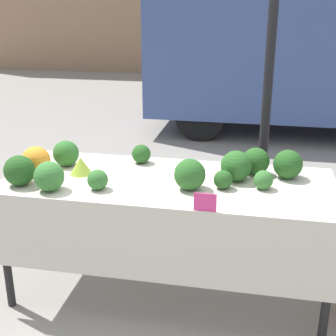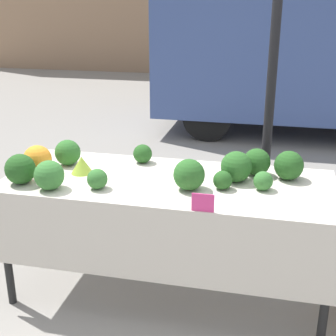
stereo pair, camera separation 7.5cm
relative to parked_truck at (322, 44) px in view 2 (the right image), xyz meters
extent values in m
plane|color=gray|center=(-1.21, -4.42, -1.25)|extent=(40.00, 40.00, 0.00)
cylinder|color=black|center=(-0.64, -3.57, 0.13)|extent=(0.07, 0.07, 2.76)
cube|color=#384C84|center=(-0.53, 0.00, 0.08)|extent=(3.40, 2.04, 2.06)
cylinder|color=black|center=(-1.47, -0.83, -0.92)|extent=(0.67, 0.22, 0.67)
cylinder|color=black|center=(-1.47, 0.83, -0.92)|extent=(0.67, 0.22, 0.67)
cube|color=beige|center=(-1.21, -4.42, -0.46)|extent=(2.03, 0.82, 0.03)
cube|color=beige|center=(-1.21, -4.82, -0.70)|extent=(2.03, 0.01, 0.44)
cylinder|color=black|center=(-2.16, -4.77, -0.87)|extent=(0.05, 0.05, 0.77)
cylinder|color=black|center=(-0.25, -4.77, -0.87)|extent=(0.05, 0.05, 0.77)
cylinder|color=black|center=(-2.16, -4.07, -0.87)|extent=(0.05, 0.05, 0.77)
cylinder|color=black|center=(-0.25, -4.07, -0.87)|extent=(0.05, 0.05, 0.77)
sphere|color=orange|center=(-2.05, -4.47, -0.36)|extent=(0.18, 0.18, 0.18)
cone|color=#93B238|center=(-1.77, -4.42, -0.39)|extent=(0.14, 0.14, 0.11)
sphere|color=#285B23|center=(-1.06, -4.53, -0.36)|extent=(0.19, 0.19, 0.19)
sphere|color=#285B23|center=(-0.80, -4.34, -0.35)|extent=(0.19, 0.19, 0.19)
sphere|color=#387533|center=(-1.85, -4.71, -0.36)|extent=(0.18, 0.18, 0.18)
sphere|color=#23511E|center=(-0.49, -4.24, -0.36)|extent=(0.18, 0.18, 0.18)
sphere|color=#23511E|center=(-0.69, -4.20, -0.36)|extent=(0.17, 0.17, 0.17)
sphere|color=#2D6628|center=(-1.93, -4.29, -0.36)|extent=(0.17, 0.17, 0.17)
sphere|color=#336B2D|center=(-0.63, -4.45, -0.39)|extent=(0.11, 0.11, 0.11)
sphere|color=#23511E|center=(-1.45, -4.14, -0.38)|extent=(0.13, 0.13, 0.13)
sphere|color=#23511E|center=(-2.06, -4.66, -0.36)|extent=(0.18, 0.18, 0.18)
sphere|color=#336B2D|center=(-1.58, -4.64, -0.39)|extent=(0.12, 0.12, 0.12)
sphere|color=#23511E|center=(-0.87, -4.49, -0.39)|extent=(0.11, 0.11, 0.11)
cube|color=#E53D84|center=(-0.93, -4.81, -0.40)|extent=(0.12, 0.01, 0.10)
camera|label=1|loc=(-0.69, -7.05, 0.61)|focal=50.00mm
camera|label=2|loc=(-0.62, -7.03, 0.61)|focal=50.00mm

